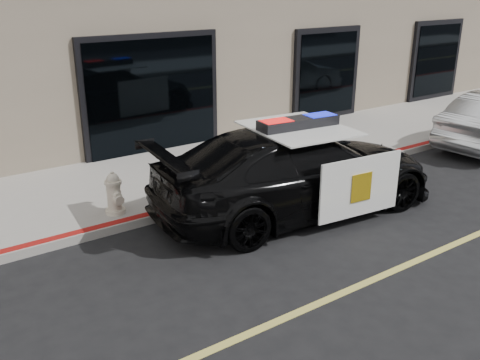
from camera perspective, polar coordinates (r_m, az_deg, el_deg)
ground at (r=8.66m, az=18.66°, el=-8.03°), size 120.00×120.00×0.00m
sidewalk_n at (r=12.14m, az=-1.18°, el=1.79°), size 60.00×3.50×0.15m
police_car at (r=9.63m, az=6.07°, el=1.04°), size 3.28×5.81×1.76m
fire_hydrant at (r=9.50m, az=-13.27°, el=-1.49°), size 0.34×0.48×0.76m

